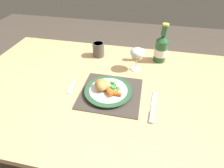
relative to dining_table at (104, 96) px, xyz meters
The scene contains 12 objects.
ground_plane 0.66m from the dining_table, ahead, with size 6.00×6.00×0.00m, color #4C4238.
dining_table is the anchor object (origin of this frame).
placemat 0.11m from the dining_table, 43.29° to the right, with size 0.31×0.29×0.01m.
dinner_plate 0.11m from the dining_table, 52.20° to the right, with size 0.25×0.25×0.02m.
breaded_croquettes 0.13m from the dining_table, 78.45° to the right, with size 0.10×0.10×0.05m.
green_beans_pile 0.13m from the dining_table, 27.55° to the right, with size 0.06×0.08×0.02m.
glazed_carrots 0.15m from the dining_table, 50.30° to the right, with size 0.08×0.06×0.02m.
fork 0.19m from the dining_table, 165.53° to the right, with size 0.03×0.13×0.01m.
table_knife 0.31m from the dining_table, 23.78° to the right, with size 0.03×0.21×0.01m.
wine_glass 0.31m from the dining_table, 51.33° to the left, with size 0.09×0.09×0.14m.
bottle 0.48m from the dining_table, 48.02° to the left, with size 0.08×0.08×0.25m.
drinking_cup 0.35m from the dining_table, 109.27° to the left, with size 0.08×0.08×0.09m.
Camera 1 is at (0.20, -0.71, 1.36)m, focal length 28.00 mm.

